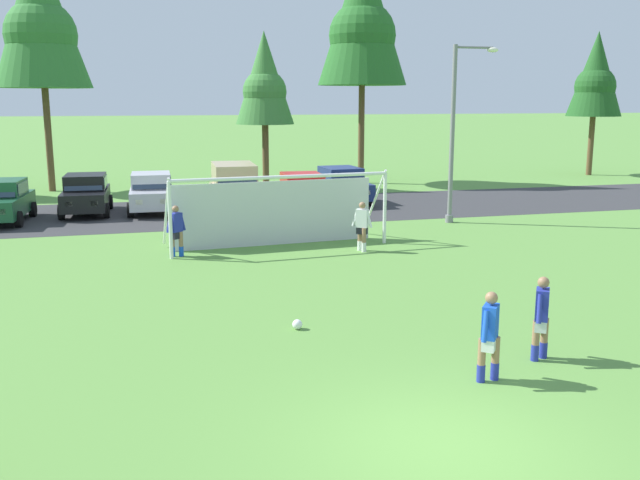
% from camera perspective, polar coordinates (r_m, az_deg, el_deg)
% --- Properties ---
extents(ground_plane, '(400.00, 400.00, 0.00)m').
position_cam_1_polar(ground_plane, '(24.45, -4.89, -0.30)').
color(ground_plane, '#598C3D').
extents(parking_lot_strip, '(52.00, 8.40, 0.01)m').
position_cam_1_polar(parking_lot_strip, '(31.65, -7.23, 2.33)').
color(parking_lot_strip, '#333335').
rests_on(parking_lot_strip, ground).
extents(soccer_ball, '(0.22, 0.22, 0.22)m').
position_cam_1_polar(soccer_ball, '(15.40, -1.85, -6.86)').
color(soccer_ball, white).
rests_on(soccer_ball, ground).
extents(soccer_goal, '(7.55, 2.53, 2.57)m').
position_cam_1_polar(soccer_goal, '(23.82, -3.56, 2.57)').
color(soccer_goal, white).
rests_on(soccer_goal, ground).
extents(player_striker_near, '(0.59, 0.58, 1.64)m').
position_cam_1_polar(player_striker_near, '(12.82, 13.59, -7.62)').
color(player_striker_near, '#936B4C').
rests_on(player_striker_near, ground).
extents(player_midfield_center, '(0.67, 0.48, 1.64)m').
position_cam_1_polar(player_midfield_center, '(22.69, -11.59, 0.72)').
color(player_midfield_center, '#936B4C').
rests_on(player_midfield_center, ground).
extents(player_defender_far, '(0.60, 0.56, 1.64)m').
position_cam_1_polar(player_defender_far, '(23.05, 3.43, 1.09)').
color(player_defender_far, '#936B4C').
rests_on(player_defender_far, ground).
extents(player_winger_left, '(0.54, 0.62, 1.64)m').
position_cam_1_polar(player_winger_left, '(14.11, 17.51, -6.08)').
color(player_winger_left, '#936B4C').
rests_on(player_winger_left, ground).
extents(parked_car_slot_far_left, '(2.28, 4.32, 1.72)m').
position_cam_1_polar(parked_car_slot_far_left, '(31.24, -24.42, 2.90)').
color(parked_car_slot_far_left, '#194C2D').
rests_on(parked_car_slot_far_left, ground).
extents(parked_car_slot_left, '(2.13, 4.25, 1.72)m').
position_cam_1_polar(parked_car_slot_left, '(32.22, -18.45, 3.56)').
color(parked_car_slot_left, black).
rests_on(parked_car_slot_left, ground).
extents(parked_car_slot_center_left, '(2.14, 4.26, 1.72)m').
position_cam_1_polar(parked_car_slot_center_left, '(32.01, -13.51, 3.78)').
color(parked_car_slot_center_left, '#B2B2BC').
rests_on(parked_car_slot_center_left, ground).
extents(parked_car_slot_center, '(2.28, 4.67, 2.16)m').
position_cam_1_polar(parked_car_slot_center, '(31.04, -6.95, 4.23)').
color(parked_car_slot_center, tan).
rests_on(parked_car_slot_center, ground).
extents(parked_car_slot_center_right, '(2.19, 4.28, 1.72)m').
position_cam_1_polar(parked_car_slot_center_right, '(30.94, -1.42, 3.84)').
color(parked_car_slot_center_right, red).
rests_on(parked_car_slot_center_right, ground).
extents(parked_car_slot_right, '(2.23, 4.30, 1.72)m').
position_cam_1_polar(parked_car_slot_right, '(33.82, 1.74, 4.48)').
color(parked_car_slot_right, navy).
rests_on(parked_car_slot_right, ground).
extents(tree_mid_left, '(4.96, 4.96, 13.21)m').
position_cam_1_polar(tree_mid_left, '(41.00, -21.80, 16.42)').
color(tree_mid_left, brown).
rests_on(tree_mid_left, ground).
extents(tree_center_back, '(3.21, 3.21, 8.56)m').
position_cam_1_polar(tree_center_back, '(39.41, -4.53, 12.71)').
color(tree_center_back, brown).
rests_on(tree_center_back, ground).
extents(tree_mid_right, '(5.15, 5.15, 13.72)m').
position_cam_1_polar(tree_mid_right, '(42.17, 3.48, 17.50)').
color(tree_mid_right, brown).
rests_on(tree_mid_right, ground).
extents(tree_right_edge, '(3.45, 3.45, 9.20)m').
position_cam_1_polar(tree_right_edge, '(49.72, 21.47, 12.20)').
color(tree_right_edge, brown).
rests_on(tree_right_edge, ground).
extents(street_lamp, '(2.00, 0.32, 7.01)m').
position_cam_1_polar(street_lamp, '(28.76, 11.02, 8.60)').
color(street_lamp, slate).
rests_on(street_lamp, ground).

